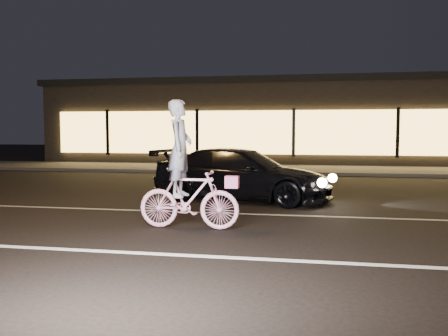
# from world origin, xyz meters

# --- Properties ---
(ground) EXTENTS (90.00, 90.00, 0.00)m
(ground) POSITION_xyz_m (0.00, 0.00, 0.00)
(ground) COLOR black
(ground) RESTS_ON ground
(lane_stripe_near) EXTENTS (60.00, 0.12, 0.01)m
(lane_stripe_near) POSITION_xyz_m (0.00, -1.50, 0.00)
(lane_stripe_near) COLOR silver
(lane_stripe_near) RESTS_ON ground
(lane_stripe_far) EXTENTS (60.00, 0.10, 0.01)m
(lane_stripe_far) POSITION_xyz_m (0.00, 2.00, 0.00)
(lane_stripe_far) COLOR gray
(lane_stripe_far) RESTS_ON ground
(sidewalk) EXTENTS (30.00, 4.00, 0.12)m
(sidewalk) POSITION_xyz_m (0.00, 13.00, 0.06)
(sidewalk) COLOR #383533
(sidewalk) RESTS_ON ground
(storefront) EXTENTS (25.40, 8.42, 4.20)m
(storefront) POSITION_xyz_m (0.00, 18.97, 2.15)
(storefront) COLOR black
(storefront) RESTS_ON ground
(cyclist) EXTENTS (1.78, 0.61, 2.24)m
(cyclist) POSITION_xyz_m (-1.03, 0.30, 0.80)
(cyclist) COLOR #FF4E94
(cyclist) RESTS_ON ground
(sedan) EXTENTS (4.63, 2.64, 1.26)m
(sedan) POSITION_xyz_m (-0.63, 3.91, 0.63)
(sedan) COLOR black
(sedan) RESTS_ON ground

